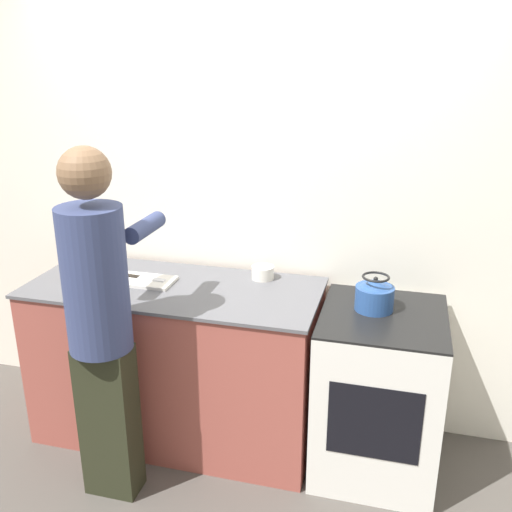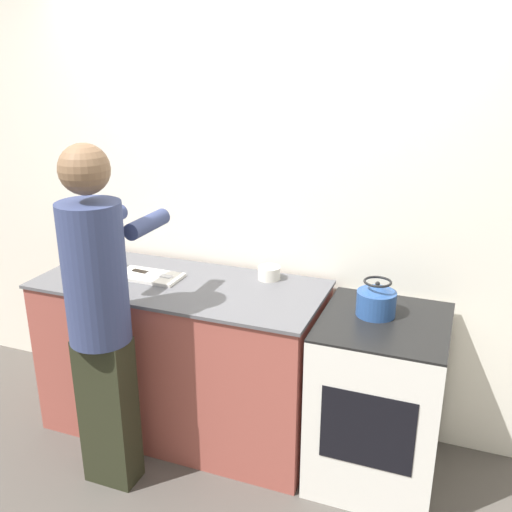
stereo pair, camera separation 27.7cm
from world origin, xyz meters
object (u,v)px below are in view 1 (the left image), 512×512
Objects in this scene: cutting_board at (141,280)px; bowl_prep at (263,273)px; person at (100,315)px; knife at (143,278)px; oven at (378,392)px; kettle at (375,295)px; canister_jar at (85,263)px.

bowl_prep reaches higher than cutting_board.
knife is (-0.05, 0.54, -0.03)m from person.
cutting_board is at bearing -93.79° from knife.
kettle is at bearing 138.85° from oven.
cutting_board is 1.41× the size of knife.
cutting_board is 0.34m from canister_jar.
kettle is at bearing 1.94° from canister_jar.
cutting_board is (-1.31, 0.01, 0.48)m from oven.
person is 0.95m from bowl_prep.
oven is at bearing -18.67° from bowl_prep.
canister_jar reaches higher than kettle.
kettle is (-0.06, 0.05, 0.52)m from oven.
kettle is at bearing 6.43° from knife.
canister_jar is at bearing -178.06° from kettle.
person reaches higher than cutting_board.
person is (-1.26, -0.52, 0.53)m from oven.
bowl_prep is (0.58, 0.75, -0.01)m from person.
cutting_board is 0.67m from bowl_prep.
canister_jar reaches higher than oven.
cutting_board is 1.25m from kettle.
bowl_prep is (0.63, 0.22, 0.03)m from cutting_board.
kettle is 1.12× the size of canister_jar.
bowl_prep is at bearing 23.39° from knife.
cutting_board reaches higher than oven.
person is at bearing -79.55° from knife.
person is 4.80× the size of cutting_board.
oven is 4.58× the size of kettle.
bowl_prep is (0.63, 0.21, 0.01)m from knife.
oven is 1.73m from canister_jar.
person reaches higher than oven.
cutting_board is at bearing -160.79° from bowl_prep.
kettle is at bearing 1.83° from cutting_board.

